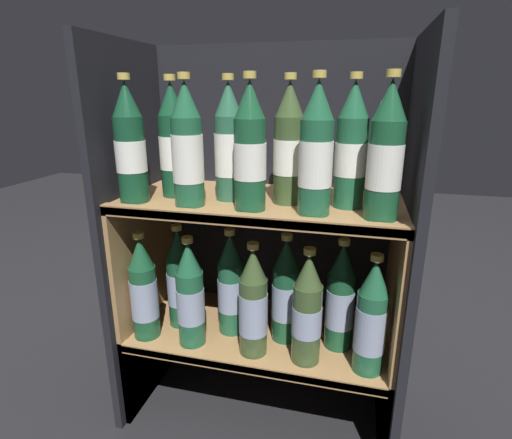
# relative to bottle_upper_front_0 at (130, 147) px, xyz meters

# --- Properties ---
(fridge_back_wall) EXTENTS (0.70, 0.02, 0.97)m
(fridge_back_wall) POSITION_rel_bottle_upper_front_0_xyz_m (0.28, 0.27, -0.25)
(fridge_back_wall) COLOR black
(fridge_back_wall) RESTS_ON ground_plane
(fridge_side_left) EXTENTS (0.02, 0.36, 0.97)m
(fridge_side_left) POSITION_rel_bottle_upper_front_0_xyz_m (-0.06, 0.10, -0.25)
(fridge_side_left) COLOR black
(fridge_side_left) RESTS_ON ground_plane
(fridge_side_right) EXTENTS (0.02, 0.36, 0.97)m
(fridge_side_right) POSITION_rel_bottle_upper_front_0_xyz_m (0.62, 0.10, -0.25)
(fridge_side_right) COLOR black
(fridge_side_right) RESTS_ON ground_plane
(shelf_lower) EXTENTS (0.66, 0.32, 0.25)m
(shelf_lower) POSITION_rel_bottle_upper_front_0_xyz_m (0.28, 0.09, -0.53)
(shelf_lower) COLOR #9E7547
(shelf_lower) RESTS_ON ground_plane
(shelf_upper) EXTENTS (0.66, 0.32, 0.61)m
(shelf_upper) POSITION_rel_bottle_upper_front_0_xyz_m (0.28, 0.09, -0.29)
(shelf_upper) COLOR #9E7547
(shelf_upper) RESTS_ON ground_plane
(bottle_upper_front_0) EXTENTS (0.07, 0.07, 0.28)m
(bottle_upper_front_0) POSITION_rel_bottle_upper_front_0_xyz_m (0.00, 0.00, 0.00)
(bottle_upper_front_0) COLOR #144228
(bottle_upper_front_0) RESTS_ON shelf_upper
(bottle_upper_front_1) EXTENTS (0.07, 0.07, 0.28)m
(bottle_upper_front_1) POSITION_rel_bottle_upper_front_0_xyz_m (0.14, 0.00, -0.00)
(bottle_upper_front_1) COLOR #1E5638
(bottle_upper_front_1) RESTS_ON shelf_upper
(bottle_upper_front_2) EXTENTS (0.07, 0.07, 0.28)m
(bottle_upper_front_2) POSITION_rel_bottle_upper_front_0_xyz_m (0.28, -0.00, -0.00)
(bottle_upper_front_2) COLOR #194C2D
(bottle_upper_front_2) RESTS_ON shelf_upper
(bottle_upper_front_3) EXTENTS (0.07, 0.07, 0.28)m
(bottle_upper_front_3) POSITION_rel_bottle_upper_front_0_xyz_m (0.42, -0.00, -0.00)
(bottle_upper_front_3) COLOR #1E5638
(bottle_upper_front_3) RESTS_ON shelf_upper
(bottle_upper_front_4) EXTENTS (0.07, 0.07, 0.28)m
(bottle_upper_front_4) POSITION_rel_bottle_upper_front_0_xyz_m (0.55, -0.00, -0.00)
(bottle_upper_front_4) COLOR #194C2D
(bottle_upper_front_4) RESTS_ON shelf_upper
(bottle_upper_back_0) EXTENTS (0.07, 0.07, 0.28)m
(bottle_upper_back_0) POSITION_rel_bottle_upper_front_0_xyz_m (0.07, 0.08, -0.00)
(bottle_upper_back_0) COLOR #144228
(bottle_upper_back_0) RESTS_ON shelf_upper
(bottle_upper_back_1) EXTENTS (0.07, 0.07, 0.28)m
(bottle_upper_back_1) POSITION_rel_bottle_upper_front_0_xyz_m (0.21, 0.08, -0.00)
(bottle_upper_back_1) COLOR #285B42
(bottle_upper_back_1) RESTS_ON shelf_upper
(bottle_upper_back_2) EXTENTS (0.07, 0.07, 0.28)m
(bottle_upper_back_2) POSITION_rel_bottle_upper_front_0_xyz_m (0.35, 0.08, -0.00)
(bottle_upper_back_2) COLOR #384C28
(bottle_upper_back_2) RESTS_ON shelf_upper
(bottle_upper_back_3) EXTENTS (0.07, 0.07, 0.28)m
(bottle_upper_back_3) POSITION_rel_bottle_upper_front_0_xyz_m (0.48, 0.08, -0.00)
(bottle_upper_back_3) COLOR #1E5638
(bottle_upper_back_3) RESTS_ON shelf_upper
(bottle_lower_front_0) EXTENTS (0.07, 0.07, 0.28)m
(bottle_lower_front_0) POSITION_rel_bottle_upper_front_0_xyz_m (-0.00, -0.00, -0.36)
(bottle_lower_front_0) COLOR #194C2D
(bottle_lower_front_0) RESTS_ON shelf_lower
(bottle_lower_front_1) EXTENTS (0.07, 0.07, 0.28)m
(bottle_lower_front_1) POSITION_rel_bottle_upper_front_0_xyz_m (0.13, -0.00, -0.36)
(bottle_lower_front_1) COLOR #1E5638
(bottle_lower_front_1) RESTS_ON shelf_lower
(bottle_lower_front_2) EXTENTS (0.07, 0.07, 0.28)m
(bottle_lower_front_2) POSITION_rel_bottle_upper_front_0_xyz_m (0.29, -0.00, -0.36)
(bottle_lower_front_2) COLOR #384C28
(bottle_lower_front_2) RESTS_ON shelf_lower
(bottle_lower_front_3) EXTENTS (0.07, 0.07, 0.28)m
(bottle_lower_front_3) POSITION_rel_bottle_upper_front_0_xyz_m (0.41, -0.00, -0.36)
(bottle_lower_front_3) COLOR #384C28
(bottle_lower_front_3) RESTS_ON shelf_lower
(bottle_lower_front_4) EXTENTS (0.07, 0.07, 0.28)m
(bottle_lower_front_4) POSITION_rel_bottle_upper_front_0_xyz_m (0.55, -0.00, -0.36)
(bottle_lower_front_4) COLOR #1E5638
(bottle_lower_front_4) RESTS_ON shelf_lower
(bottle_lower_back_0) EXTENTS (0.07, 0.07, 0.28)m
(bottle_lower_back_0) POSITION_rel_bottle_upper_front_0_xyz_m (0.06, 0.08, -0.36)
(bottle_lower_back_0) COLOR #194C2D
(bottle_lower_back_0) RESTS_ON shelf_lower
(bottle_lower_back_1) EXTENTS (0.07, 0.07, 0.28)m
(bottle_lower_back_1) POSITION_rel_bottle_upper_front_0_xyz_m (0.21, 0.08, -0.36)
(bottle_lower_back_1) COLOR #1E5638
(bottle_lower_back_1) RESTS_ON shelf_lower
(bottle_lower_back_2) EXTENTS (0.07, 0.07, 0.28)m
(bottle_lower_back_2) POSITION_rel_bottle_upper_front_0_xyz_m (0.35, 0.08, -0.36)
(bottle_lower_back_2) COLOR #194C2D
(bottle_lower_back_2) RESTS_ON shelf_lower
(bottle_lower_back_3) EXTENTS (0.07, 0.07, 0.28)m
(bottle_lower_back_3) POSITION_rel_bottle_upper_front_0_xyz_m (0.48, 0.08, -0.36)
(bottle_lower_back_3) COLOR #194C2D
(bottle_lower_back_3) RESTS_ON shelf_lower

